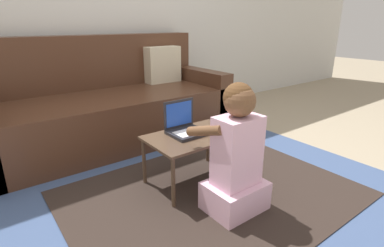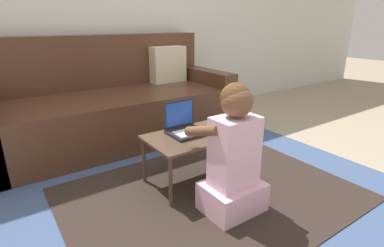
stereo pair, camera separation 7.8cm
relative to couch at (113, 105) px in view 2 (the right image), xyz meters
name	(u,v)px [view 2 (the right image)]	position (x,y,z in m)	size (l,w,h in m)	color
ground_plane	(203,181)	(0.18, -1.13, -0.31)	(16.00, 16.00, 0.00)	gray
area_rug	(211,194)	(0.12, -1.30, -0.30)	(2.38, 1.83, 0.01)	#3D517A
couch	(113,105)	(0.00, 0.00, 0.00)	(2.10, 0.92, 0.91)	#4C2D1E
laptop_desk	(193,140)	(0.12, -1.10, -0.01)	(0.59, 0.39, 0.34)	#4C3828
laptop	(185,128)	(0.10, -1.04, 0.07)	(0.23, 0.20, 0.21)	#232328
computer_mouse	(220,130)	(0.30, -1.15, 0.05)	(0.07, 0.09, 0.04)	black
person_seated	(233,157)	(0.12, -1.49, 0.03)	(0.33, 0.41, 0.74)	#E5B2CC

